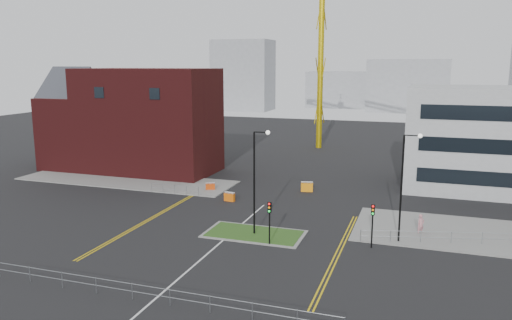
# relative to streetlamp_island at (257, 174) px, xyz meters

# --- Properties ---
(ground) EXTENTS (200.00, 200.00, 0.00)m
(ground) POSITION_rel_streetlamp_island_xyz_m (-2.22, -8.00, -5.41)
(ground) COLOR black
(ground) RESTS_ON ground
(pavement_left) EXTENTS (28.00, 8.00, 0.12)m
(pavement_left) POSITION_rel_streetlamp_island_xyz_m (-22.22, 14.00, -5.35)
(pavement_left) COLOR slate
(pavement_left) RESTS_ON ground
(pavement_right) EXTENTS (24.00, 10.00, 0.12)m
(pavement_right) POSITION_rel_streetlamp_island_xyz_m (19.78, 6.00, -5.35)
(pavement_right) COLOR slate
(pavement_right) RESTS_ON ground
(island_kerb) EXTENTS (8.60, 4.60, 0.08)m
(island_kerb) POSITION_rel_streetlamp_island_xyz_m (-0.22, 0.00, -5.37)
(island_kerb) COLOR slate
(island_kerb) RESTS_ON ground
(grass_island) EXTENTS (8.00, 4.00, 0.12)m
(grass_island) POSITION_rel_streetlamp_island_xyz_m (-0.22, 0.00, -5.35)
(grass_island) COLOR #294E1A
(grass_island) RESTS_ON ground
(brick_building) EXTENTS (24.20, 10.07, 14.24)m
(brick_building) POSITION_rel_streetlamp_island_xyz_m (-25.19, 20.00, 1.44)
(brick_building) COLOR #481213
(brick_building) RESTS_ON ground
(streetlamp_island) EXTENTS (1.46, 0.36, 9.18)m
(streetlamp_island) POSITION_rel_streetlamp_island_xyz_m (0.00, 0.00, 0.00)
(streetlamp_island) COLOR black
(streetlamp_island) RESTS_ON ground
(streetlamp_right_near) EXTENTS (1.46, 0.36, 9.18)m
(streetlamp_right_near) POSITION_rel_streetlamp_island_xyz_m (12.00, 2.00, 0.00)
(streetlamp_right_near) COLOR black
(streetlamp_right_near) RESTS_ON ground
(traffic_light_island) EXTENTS (0.28, 0.33, 3.65)m
(traffic_light_island) POSITION_rel_streetlamp_island_xyz_m (1.78, -2.02, -2.85)
(traffic_light_island) COLOR black
(traffic_light_island) RESTS_ON ground
(traffic_light_right) EXTENTS (0.28, 0.33, 3.65)m
(traffic_light_right) POSITION_rel_streetlamp_island_xyz_m (9.78, -0.02, -2.85)
(traffic_light_right) COLOR black
(traffic_light_right) RESTS_ON ground
(railing_front) EXTENTS (24.05, 0.05, 1.10)m
(railing_front) POSITION_rel_streetlamp_island_xyz_m (-2.22, -14.00, -4.63)
(railing_front) COLOR gray
(railing_front) RESTS_ON ground
(railing_left) EXTENTS (6.05, 0.05, 1.10)m
(railing_left) POSITION_rel_streetlamp_island_xyz_m (-13.22, 10.00, -4.67)
(railing_left) COLOR gray
(railing_left) RESTS_ON ground
(railing_right) EXTENTS (19.05, 5.05, 1.10)m
(railing_right) POSITION_rel_streetlamp_island_xyz_m (18.28, 3.50, -4.63)
(railing_right) COLOR gray
(railing_right) RESTS_ON ground
(centre_line) EXTENTS (0.15, 30.00, 0.01)m
(centre_line) POSITION_rel_streetlamp_island_xyz_m (-2.22, -6.00, -5.41)
(centre_line) COLOR silver
(centre_line) RESTS_ON ground
(yellow_left_a) EXTENTS (0.12, 24.00, 0.01)m
(yellow_left_a) POSITION_rel_streetlamp_island_xyz_m (-11.22, 2.00, -5.41)
(yellow_left_a) COLOR gold
(yellow_left_a) RESTS_ON ground
(yellow_left_b) EXTENTS (0.12, 24.00, 0.01)m
(yellow_left_b) POSITION_rel_streetlamp_island_xyz_m (-10.92, 2.00, -5.41)
(yellow_left_b) COLOR gold
(yellow_left_b) RESTS_ON ground
(yellow_right_a) EXTENTS (0.12, 20.00, 0.01)m
(yellow_right_a) POSITION_rel_streetlamp_island_xyz_m (7.28, -2.00, -5.41)
(yellow_right_a) COLOR gold
(yellow_right_a) RESTS_ON ground
(yellow_right_b) EXTENTS (0.12, 20.00, 0.01)m
(yellow_right_b) POSITION_rel_streetlamp_island_xyz_m (7.58, -2.00, -5.41)
(yellow_right_b) COLOR gold
(yellow_right_b) RESTS_ON ground
(skyline_a) EXTENTS (18.00, 12.00, 22.00)m
(skyline_a) POSITION_rel_streetlamp_island_xyz_m (-42.22, 112.00, 5.59)
(skyline_a) COLOR gray
(skyline_a) RESTS_ON ground
(skyline_b) EXTENTS (24.00, 12.00, 16.00)m
(skyline_b) POSITION_rel_streetlamp_island_xyz_m (7.78, 122.00, 2.59)
(skyline_b) COLOR gray
(skyline_b) RESTS_ON ground
(skyline_d) EXTENTS (30.00, 12.00, 12.00)m
(skyline_d) POSITION_rel_streetlamp_island_xyz_m (-10.22, 132.00, 0.59)
(skyline_d) COLOR gray
(skyline_d) RESTS_ON ground
(pedestrian) EXTENTS (0.79, 0.76, 1.82)m
(pedestrian) POSITION_rel_streetlamp_island_xyz_m (13.47, 4.60, -4.50)
(pedestrian) COLOR #C68089
(pedestrian) RESTS_ON ground
(barrier_left) EXTENTS (1.14, 0.78, 0.92)m
(barrier_left) POSITION_rel_streetlamp_island_xyz_m (-10.08, 12.90, -4.92)
(barrier_left) COLOR #CB3F0B
(barrier_left) RESTS_ON ground
(barrier_mid) EXTENTS (1.23, 0.57, 1.00)m
(barrier_mid) POSITION_rel_streetlamp_island_xyz_m (-6.22, 9.27, -4.87)
(barrier_mid) COLOR #E35F0C
(barrier_mid) RESTS_ON ground
(barrier_right) EXTENTS (1.44, 0.76, 1.15)m
(barrier_right) POSITION_rel_streetlamp_island_xyz_m (0.78, 16.00, -4.79)
(barrier_right) COLOR orange
(barrier_right) RESTS_ON ground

